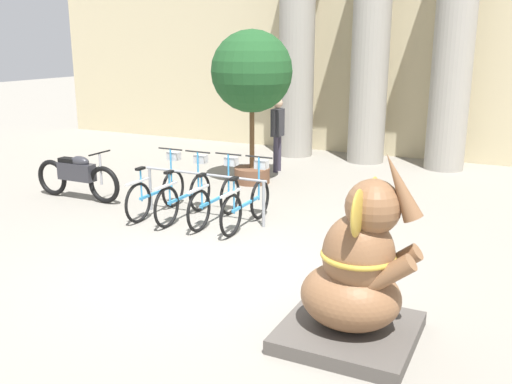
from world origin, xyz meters
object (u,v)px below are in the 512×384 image
at_px(motorcycle, 77,175).
at_px(person_pedestrian, 278,128).
at_px(bicycle_1, 185,195).
at_px(elephant_statue, 356,278).
at_px(potted_tree, 252,76).
at_px(bicycle_0, 158,191).
at_px(bicycle_2, 216,198).
at_px(bicycle_3, 247,202).

relative_size(motorcycle, person_pedestrian, 1.18).
xyz_separation_m(bicycle_1, elephant_statue, (3.67, -2.64, 0.25)).
xyz_separation_m(bicycle_1, person_pedestrian, (-0.05, 3.85, 0.58)).
bearing_deg(person_pedestrian, motorcycle, -122.52).
bearing_deg(potted_tree, motorcycle, -132.38).
bearing_deg(bicycle_0, bicycle_2, 2.35).
bearing_deg(elephant_statue, potted_tree, 125.40).
relative_size(motorcycle, potted_tree, 0.63).
bearing_deg(bicycle_2, bicycle_0, -177.65).
xyz_separation_m(bicycle_2, potted_tree, (-0.66, 2.61, 1.78)).
distance_m(bicycle_2, motorcycle, 2.99).
height_order(bicycle_0, potted_tree, potted_tree).
height_order(bicycle_1, motorcycle, bicycle_1).
height_order(bicycle_1, bicycle_3, same).
relative_size(bicycle_2, elephant_statue, 0.85).
distance_m(bicycle_1, elephant_statue, 4.53).
distance_m(bicycle_0, elephant_statue, 5.00).
relative_size(bicycle_0, person_pedestrian, 1.01).
height_order(bicycle_3, elephant_statue, elephant_statue).
xyz_separation_m(bicycle_2, elephant_statue, (3.11, -2.69, 0.25)).
distance_m(elephant_statue, person_pedestrian, 7.48).
bearing_deg(person_pedestrian, bicycle_2, -80.86).
height_order(elephant_statue, person_pedestrian, elephant_statue).
bearing_deg(bicycle_0, bicycle_1, -1.04).
bearing_deg(potted_tree, elephant_statue, -54.60).
bearing_deg(elephant_statue, bicycle_0, 147.99).
xyz_separation_m(bicycle_1, bicycle_2, (0.56, 0.06, 0.00)).
distance_m(motorcycle, potted_tree, 3.87).
height_order(elephant_statue, potted_tree, potted_tree).
bearing_deg(person_pedestrian, bicycle_3, -72.82).
relative_size(bicycle_3, person_pedestrian, 1.01).
distance_m(bicycle_2, person_pedestrian, 3.88).
xyz_separation_m(elephant_statue, motorcycle, (-6.10, 2.75, -0.20)).
distance_m(bicycle_3, potted_tree, 3.38).
relative_size(bicycle_3, potted_tree, 0.54).
height_order(person_pedestrian, potted_tree, potted_tree).
height_order(bicycle_0, bicycle_2, same).
bearing_deg(elephant_statue, bicycle_1, 144.34).
distance_m(bicycle_2, bicycle_3, 0.56).
bearing_deg(bicycle_0, bicycle_3, 1.89).
distance_m(bicycle_0, bicycle_3, 1.68).
height_order(bicycle_3, person_pedestrian, person_pedestrian).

